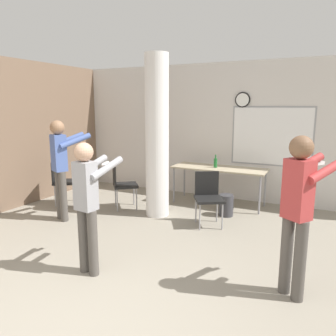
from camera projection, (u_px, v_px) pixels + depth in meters
name	position (u px, v px, depth m)	size (l,w,h in m)	color
wall_left_accent	(6.00, 135.00, 6.05)	(0.12, 7.00, 2.80)	#7A604C
wall_back	(230.00, 132.00, 6.78)	(8.00, 0.15, 2.80)	silver
support_pillar	(157.00, 137.00, 5.66)	(0.41, 0.41, 2.80)	white
folding_table	(219.00, 170.00, 6.42)	(1.83, 0.66, 0.74)	tan
bottle_on_table	(215.00, 163.00, 6.39)	(0.07, 0.07, 0.25)	#1E6B2D
waste_bin	(226.00, 205.00, 5.83)	(0.26, 0.26, 0.38)	#38383D
chair_table_front	(208.00, 194.00, 5.34)	(0.60, 0.60, 0.87)	black
chair_near_pillar	(122.00, 182.00, 6.18)	(0.62, 0.62, 0.87)	black
chair_by_left_wall	(62.00, 179.00, 6.46)	(0.61, 0.61, 0.87)	black
person_playing_side	(299.00, 205.00, 3.23)	(0.59, 0.68, 1.67)	#514C47
person_watching_back	(61.00, 162.00, 5.49)	(0.56, 0.69, 1.70)	#514C47
person_playing_front	(88.00, 198.00, 3.71)	(0.39, 0.63, 1.54)	#514C47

